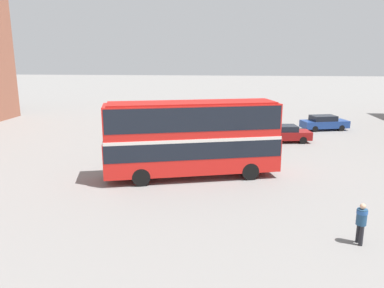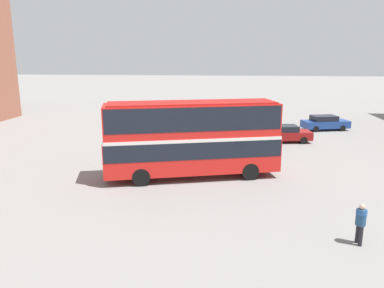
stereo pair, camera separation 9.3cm
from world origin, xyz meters
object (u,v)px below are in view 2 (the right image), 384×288
Objects in this scene: parked_car_kerb_near at (325,123)px; parked_car_kerb_far at (285,134)px; pedestrian_foreground at (361,220)px; double_decker_bus at (192,135)px.

parked_car_kerb_near reaches higher than parked_car_kerb_far.
parked_car_kerb_near is at bearing 43.49° from parked_car_kerb_far.
pedestrian_foreground reaches higher than parked_car_kerb_near.
parked_car_kerb_far is (-4.79, -5.91, -0.00)m from parked_car_kerb_near.
pedestrian_foreground is (7.55, -7.87, -1.65)m from double_decker_bus.
double_decker_bus reaches higher than pedestrian_foreground.
parked_car_kerb_near is 7.61m from parked_car_kerb_far.
double_decker_bus is at bearing -140.85° from parked_car_kerb_near.
pedestrian_foreground is at bearing -61.46° from double_decker_bus.
double_decker_bus is 12.89m from parked_car_kerb_far.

